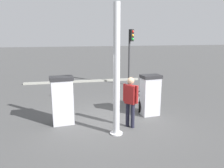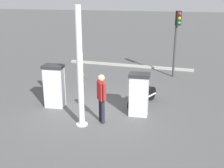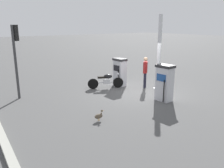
% 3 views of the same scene
% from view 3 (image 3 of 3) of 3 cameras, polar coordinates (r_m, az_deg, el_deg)
% --- Properties ---
extents(ground_plane, '(120.00, 120.00, 0.00)m').
position_cam_3_polar(ground_plane, '(12.26, 7.00, -1.96)').
color(ground_plane, '#4C4C4C').
extents(fuel_pump_near, '(0.57, 0.76, 1.59)m').
position_cam_3_polar(fuel_pump_near, '(13.22, 1.91, 2.98)').
color(fuel_pump_near, silver).
rests_on(fuel_pump_near, ground).
extents(fuel_pump_far, '(0.59, 0.81, 1.69)m').
position_cam_3_polar(fuel_pump_far, '(10.88, 12.81, 0.31)').
color(fuel_pump_far, silver).
rests_on(fuel_pump_far, ground).
extents(motorcycle_near_pump, '(1.84, 0.98, 0.93)m').
position_cam_3_polar(motorcycle_near_pump, '(12.76, -1.42, 0.88)').
color(motorcycle_near_pump, black).
rests_on(motorcycle_near_pump, ground).
extents(attendant_person, '(0.50, 0.42, 1.72)m').
position_cam_3_polar(attendant_person, '(12.93, 8.21, 3.40)').
color(attendant_person, '#1E1E2D').
rests_on(attendant_person, ground).
extents(wandering_duck, '(0.40, 0.18, 0.40)m').
position_cam_3_polar(wandering_duck, '(8.61, -3.27, -7.87)').
color(wandering_duck, brown).
rests_on(wandering_duck, ground).
extents(roadside_traffic_light, '(0.39, 0.31, 3.44)m').
position_cam_3_polar(roadside_traffic_light, '(11.62, -22.72, 8.01)').
color(roadside_traffic_light, '#38383A').
rests_on(roadside_traffic_light, ground).
extents(canopy_support_pole, '(0.40, 0.40, 3.96)m').
position_cam_3_polar(canopy_support_pole, '(12.66, 11.51, 7.20)').
color(canopy_support_pole, silver).
rests_on(canopy_support_pole, ground).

